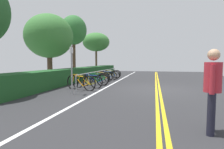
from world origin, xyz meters
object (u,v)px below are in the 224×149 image
at_px(bicycle_5, 102,76).
at_px(bicycle_8, 110,74).
at_px(bike_rack, 101,73).
at_px(bicycle_1, 87,82).
at_px(tree_mid, 49,36).
at_px(bicycle_6, 106,76).
at_px(bicycle_9, 112,74).
at_px(bicycle_0, 81,83).
at_px(sign_post_near, 72,65).
at_px(bicycle_3, 96,79).
at_px(bicycle_2, 94,80).
at_px(tree_far_right, 74,31).
at_px(pedestrian, 212,85).
at_px(bicycle_4, 98,78).
at_px(bicycle_7, 109,75).
at_px(tree_extra, 96,42).

xyz_separation_m(bicycle_5, bicycle_8, (2.40, -0.03, -0.01)).
distance_m(bike_rack, bicycle_1, 2.87).
bearing_deg(bike_rack, tree_mid, 99.52).
relative_size(bicycle_6, bicycle_9, 0.98).
height_order(bicycle_0, sign_post_near, sign_post_near).
bearing_deg(bicycle_3, bicycle_2, -170.96).
distance_m(bicycle_1, tree_mid, 5.11).
xyz_separation_m(bicycle_1, tree_mid, (2.25, 3.64, 2.80)).
distance_m(bicycle_1, sign_post_near, 2.15).
xyz_separation_m(bicycle_1, bicycle_2, (0.92, -0.06, 0.00)).
relative_size(bicycle_5, tree_far_right, 0.31).
distance_m(bicycle_6, pedestrian, 10.22).
bearing_deg(bicycle_1, bicycle_0, 174.06).
xyz_separation_m(bike_rack, bicycle_2, (-1.93, -0.12, -0.27)).
bearing_deg(tree_far_right, bike_rack, -133.26).
xyz_separation_m(bicycle_5, pedestrian, (-8.37, -4.75, 0.61)).
xyz_separation_m(bicycle_4, bicycle_9, (3.96, 0.06, -0.02)).
distance_m(bicycle_1, bicycle_7, 4.86).
bearing_deg(bicycle_2, bicycle_9, 2.78).
xyz_separation_m(bicycle_3, bicycle_7, (3.20, 0.00, -0.01)).
relative_size(bicycle_7, sign_post_near, 0.86).
relative_size(tree_mid, tree_far_right, 0.84).
bearing_deg(tree_extra, sign_post_near, -166.29).
bearing_deg(bicycle_7, tree_mid, 126.12).
bearing_deg(bike_rack, tree_extra, 21.00).
bearing_deg(bicycle_4, bicycle_9, 0.80).
height_order(bicycle_8, sign_post_near, sign_post_near).
xyz_separation_m(bicycle_0, bicycle_2, (1.60, -0.14, -0.03)).
distance_m(bike_rack, tree_far_right, 6.17).
distance_m(bicycle_2, bicycle_9, 5.47).
bearing_deg(bicycle_1, sign_post_near, -177.82).
bearing_deg(bicycle_5, bicycle_1, -177.16).
bearing_deg(bicycle_8, bicycle_7, -174.97).
bearing_deg(bicycle_2, bicycle_5, 5.51).
bearing_deg(bicycle_8, bicycle_0, -179.47).
height_order(bicycle_1, tree_mid, tree_mid).
xyz_separation_m(bike_rack, tree_far_right, (3.44, 3.66, 3.58)).
distance_m(bicycle_0, bicycle_9, 7.06).
distance_m(bicycle_3, bicycle_8, 4.01).
bearing_deg(tree_mid, pedestrian, -131.78).
distance_m(bike_rack, bicycle_2, 1.96).
bearing_deg(tree_far_right, bicycle_3, -141.66).
distance_m(bicycle_7, pedestrian, 11.01).
distance_m(bicycle_7, tree_extra, 6.90).
relative_size(bicycle_1, sign_post_near, 0.85).
xyz_separation_m(bicycle_0, tree_mid, (2.93, 3.57, 2.76)).
bearing_deg(bicycle_1, bike_rack, 1.18).
height_order(bicycle_2, sign_post_near, sign_post_near).
bearing_deg(bicycle_1, bicycle_3, 1.86).
distance_m(tree_mid, tree_extra, 8.07).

